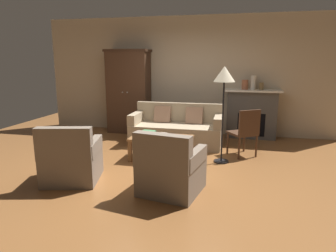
% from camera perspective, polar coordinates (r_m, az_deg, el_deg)
% --- Properties ---
extents(ground_plane, '(9.60, 9.60, 0.00)m').
position_cam_1_polar(ground_plane, '(5.28, -1.25, -7.28)').
color(ground_plane, brown).
extents(back_wall, '(7.20, 0.10, 2.80)m').
position_cam_1_polar(back_wall, '(7.48, 3.67, 9.44)').
color(back_wall, beige).
rests_on(back_wall, ground).
extents(fireplace, '(1.26, 0.48, 1.12)m').
position_cam_1_polar(fireplace, '(7.22, 15.46, 2.28)').
color(fireplace, '#4C4947').
rests_on(fireplace, ground).
extents(armoire, '(1.06, 0.57, 2.03)m').
position_cam_1_polar(armoire, '(7.56, -7.39, 6.48)').
color(armoire, '#472D1E').
rests_on(armoire, ground).
extents(couch, '(1.93, 0.86, 0.86)m').
position_cam_1_polar(couch, '(6.48, 1.69, -0.66)').
color(couch, tan).
rests_on(couch, ground).
extents(coffee_table, '(1.10, 0.60, 0.42)m').
position_cam_1_polar(coffee_table, '(5.45, -1.25, -2.64)').
color(coffee_table, olive).
rests_on(coffee_table, ground).
extents(fruit_bowl, '(0.29, 0.29, 0.06)m').
position_cam_1_polar(fruit_bowl, '(5.42, -1.30, -1.82)').
color(fruit_bowl, beige).
rests_on(fruit_bowl, coffee_table).
extents(book_stack, '(0.26, 0.20, 0.10)m').
position_cam_1_polar(book_stack, '(5.48, -3.77, -1.44)').
color(book_stack, gold).
rests_on(book_stack, coffee_table).
extents(mantel_vase_terracotta, '(0.14, 0.14, 0.22)m').
position_cam_1_polar(mantel_vase_terracotta, '(7.12, 14.31, 7.57)').
color(mantel_vase_terracotta, '#A86042').
rests_on(mantel_vase_terracotta, fireplace).
extents(mantel_vase_cream, '(0.11, 0.11, 0.31)m').
position_cam_1_polar(mantel_vase_cream, '(7.12, 15.79, 7.87)').
color(mantel_vase_cream, beige).
rests_on(mantel_vase_cream, fireplace).
extents(mantel_vase_bronze, '(0.10, 0.10, 0.16)m').
position_cam_1_polar(mantel_vase_bronze, '(7.14, 17.21, 7.19)').
color(mantel_vase_bronze, olive).
rests_on(mantel_vase_bronze, fireplace).
extents(armchair_near_left, '(0.93, 0.93, 0.88)m').
position_cam_1_polar(armchair_near_left, '(4.71, -17.79, -6.29)').
color(armchair_near_left, '#756656').
rests_on(armchair_near_left, ground).
extents(armchair_near_right, '(0.89, 0.89, 0.88)m').
position_cam_1_polar(armchair_near_right, '(4.11, 0.43, -8.40)').
color(armchair_near_right, '#756656').
rests_on(armchair_near_right, ground).
extents(side_chair_wooden, '(0.61, 0.61, 0.90)m').
position_cam_1_polar(side_chair_wooden, '(5.75, 14.38, -0.73)').
color(side_chair_wooden, '#472D1E').
rests_on(side_chair_wooden, ground).
extents(floor_lamp, '(0.36, 0.36, 1.68)m').
position_cam_1_polar(floor_lamp, '(5.21, 10.56, 8.56)').
color(floor_lamp, black).
rests_on(floor_lamp, ground).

